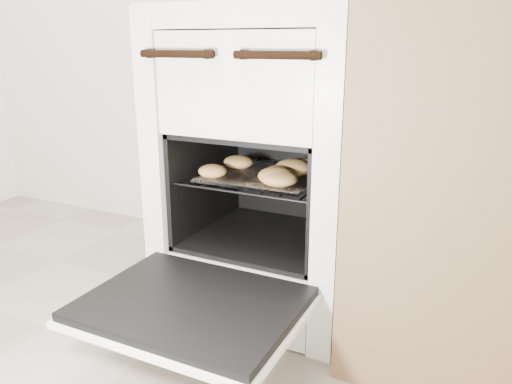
# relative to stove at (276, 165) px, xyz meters

# --- Properties ---
(stove) EXTENTS (0.57, 0.63, 0.87)m
(stove) POSITION_rel_stove_xyz_m (0.00, 0.00, 0.00)
(stove) COLOR silver
(stove) RESTS_ON ground
(oven_door) EXTENTS (0.51, 0.40, 0.04)m
(oven_door) POSITION_rel_stove_xyz_m (0.00, -0.48, -0.24)
(oven_door) COLOR black
(oven_door) RESTS_ON stove
(oven_rack) EXTENTS (0.41, 0.40, 0.01)m
(oven_rack) POSITION_rel_stove_xyz_m (0.00, -0.06, -0.02)
(oven_rack) COLOR black
(oven_rack) RESTS_ON stove
(foil_sheet) EXTENTS (0.32, 0.28, 0.01)m
(foil_sheet) POSITION_rel_stove_xyz_m (0.00, -0.08, -0.01)
(foil_sheet) COLOR white
(foil_sheet) RESTS_ON oven_rack
(baked_rolls) EXTENTS (0.34, 0.28, 0.05)m
(baked_rolls) POSITION_rel_stove_xyz_m (0.04, -0.10, 0.01)
(baked_rolls) COLOR #DBA757
(baked_rolls) RESTS_ON foil_sheet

